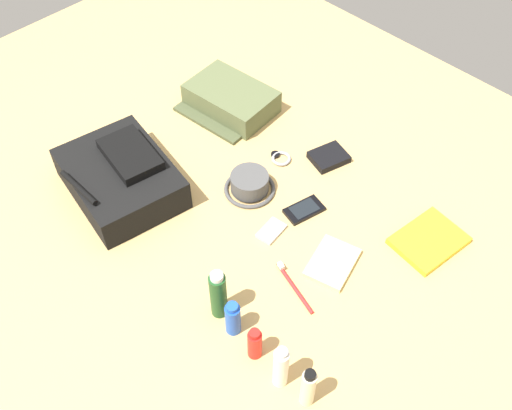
% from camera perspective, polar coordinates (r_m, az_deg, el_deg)
% --- Properties ---
extents(ground_plane, '(2.64, 2.02, 0.02)m').
position_cam_1_polar(ground_plane, '(1.75, -0.00, -1.09)').
color(ground_plane, tan).
rests_on(ground_plane, ground).
extents(backpack, '(0.40, 0.33, 0.13)m').
position_cam_1_polar(backpack, '(1.81, -12.77, 2.62)').
color(backpack, black).
rests_on(backpack, ground_plane).
extents(toiletry_pouch, '(0.30, 0.26, 0.08)m').
position_cam_1_polar(toiletry_pouch, '(2.04, -2.48, 10.04)').
color(toiletry_pouch, '#56603D').
rests_on(toiletry_pouch, ground_plane).
extents(bucket_hat, '(0.16, 0.16, 0.06)m').
position_cam_1_polar(bucket_hat, '(1.78, -0.61, 2.01)').
color(bucket_hat, '#494949').
rests_on(bucket_hat, ground_plane).
extents(lotion_bottle, '(0.03, 0.03, 0.14)m').
position_cam_1_polar(lotion_bottle, '(1.40, 5.00, -17.01)').
color(lotion_bottle, beige).
rests_on(lotion_bottle, ground_plane).
extents(toothpaste_tube, '(0.04, 0.04, 0.15)m').
position_cam_1_polar(toothpaste_tube, '(1.41, 2.38, -15.24)').
color(toothpaste_tube, white).
rests_on(toothpaste_tube, ground_plane).
extents(sunscreen_spray, '(0.04, 0.04, 0.11)m').
position_cam_1_polar(sunscreen_spray, '(1.46, -0.12, -13.12)').
color(sunscreen_spray, red).
rests_on(sunscreen_spray, ground_plane).
extents(deodorant_spray, '(0.04, 0.04, 0.12)m').
position_cam_1_polar(deodorant_spray, '(1.49, -2.23, -10.78)').
color(deodorant_spray, blue).
rests_on(deodorant_spray, ground_plane).
extents(shampoo_bottle, '(0.04, 0.04, 0.17)m').
position_cam_1_polar(shampoo_bottle, '(1.49, -3.63, -8.54)').
color(shampoo_bottle, '#19471E').
rests_on(shampoo_bottle, ground_plane).
extents(paperback_novel, '(0.17, 0.21, 0.02)m').
position_cam_1_polar(paperback_novel, '(1.74, 16.19, -3.30)').
color(paperback_novel, yellow).
rests_on(paperback_novel, ground_plane).
extents(cell_phone, '(0.09, 0.12, 0.01)m').
position_cam_1_polar(cell_phone, '(1.75, 4.63, -0.47)').
color(cell_phone, black).
rests_on(cell_phone, ground_plane).
extents(media_player, '(0.06, 0.09, 0.01)m').
position_cam_1_polar(media_player, '(1.70, 1.48, -2.49)').
color(media_player, '#B7B7BC').
rests_on(media_player, ground_plane).
extents(wristwatch, '(0.07, 0.06, 0.01)m').
position_cam_1_polar(wristwatch, '(1.89, 2.35, 4.51)').
color(wristwatch, '#99999E').
rests_on(wristwatch, ground_plane).
extents(toothbrush, '(0.17, 0.06, 0.02)m').
position_cam_1_polar(toothbrush, '(1.60, 3.52, -7.61)').
color(toothbrush, red).
rests_on(toothbrush, ground_plane).
extents(wallet, '(0.12, 0.13, 0.02)m').
position_cam_1_polar(wallet, '(1.90, 6.98, 4.56)').
color(wallet, black).
rests_on(wallet, ground_plane).
extents(notepad, '(0.15, 0.17, 0.02)m').
position_cam_1_polar(notepad, '(1.64, 7.31, -5.50)').
color(notepad, beige).
rests_on(notepad, ground_plane).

